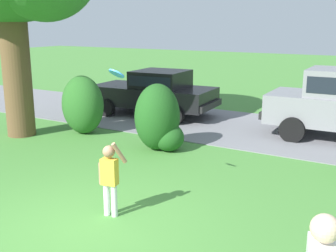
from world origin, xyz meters
TOP-DOWN VIEW (x-y plane):
  - ground_plane at (0.00, 0.00)m, footprint 80.00×80.00m
  - driveway_strip at (0.00, 7.39)m, footprint 28.00×4.40m
  - shrub_near_tree at (-3.86, 4.50)m, footprint 1.28×1.05m
  - shrub_centre_left at (-1.13, 4.24)m, footprint 1.26×1.19m
  - parked_sedan at (-3.38, 7.61)m, footprint 4.51×2.31m
  - child_thrower at (0.17, 0.63)m, footprint 0.43×0.31m
  - frisbee at (-0.07, 1.20)m, footprint 0.30×0.25m

SIDE VIEW (x-z plane):
  - ground_plane at x=0.00m, z-range 0.00..0.00m
  - driveway_strip at x=0.00m, z-range 0.00..0.02m
  - child_thrower at x=0.17m, z-range 0.07..1.36m
  - shrub_centre_left at x=-1.13m, z-range -0.08..1.59m
  - shrub_near_tree at x=-3.86m, z-range 0.00..1.67m
  - parked_sedan at x=-3.38m, z-range 0.07..1.63m
  - frisbee at x=-0.07m, z-range 2.18..2.39m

